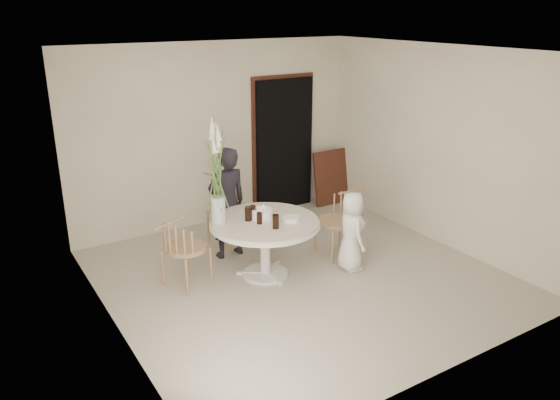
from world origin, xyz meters
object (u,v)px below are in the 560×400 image
chair_right (345,213)px  chair_far (223,200)px  boy (351,231)px  table (265,229)px  girl (227,203)px  chair_left (178,244)px  flower_vase (217,174)px  birthday_cake (262,214)px

chair_right → chair_far: bearing=-133.4°
chair_far → boy: boy is taller
table → girl: bearing=99.0°
table → girl: (-0.12, 0.76, 0.13)m
chair_far → chair_left: size_ratio=1.09×
chair_right → girl: 1.56m
chair_right → flower_vase: bearing=-95.1°
table → birthday_cake: (-0.00, 0.06, 0.17)m
chair_far → birthday_cake: (-0.05, -1.17, 0.18)m
chair_far → flower_vase: bearing=-133.9°
chair_far → chair_left: 1.44m
chair_right → chair_left: size_ratio=1.01×
table → chair_far: (0.04, 1.23, -0.00)m
chair_far → chair_right: (1.19, -1.22, -0.05)m
girl → chair_far: bearing=-112.7°
table → chair_right: bearing=0.6°
boy → table: bearing=81.3°
flower_vase → table: bearing=-25.5°
chair_far → chair_right: bearing=-60.9°
girl → birthday_cake: bearing=96.2°
table → flower_vase: (-0.50, 0.24, 0.71)m
chair_right → boy: boy is taller
chair_right → flower_vase: flower_vase is taller
boy → birthday_cake: 1.15m
chair_right → birthday_cake: birthday_cake is taller
table → chair_right: chair_right is taller
flower_vase → chair_left: bearing=177.2°
chair_left → girl: size_ratio=0.59×
boy → birthday_cake: boy is taller
girl → birthday_cake: 0.71m
chair_far → birthday_cake: chair_far is taller
chair_far → boy: 1.90m
girl → birthday_cake: (0.12, -0.70, 0.05)m
chair_left → girl: 1.04m
chair_far → chair_right: size_ratio=1.08×
chair_left → flower_vase: 0.93m
chair_left → boy: bearing=-130.2°
girl → flower_vase: (-0.38, -0.52, 0.59)m
chair_left → girl: bearing=-82.7°
table → boy: (1.00, -0.41, -0.11)m
girl → birthday_cake: girl is taller
chair_left → flower_vase: size_ratio=0.69×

